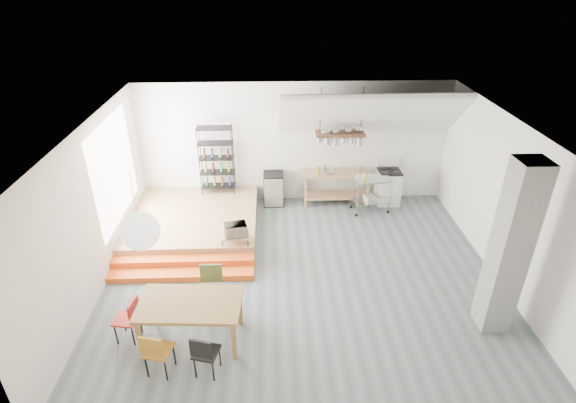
{
  "coord_description": "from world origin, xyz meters",
  "views": [
    {
      "loc": [
        -0.59,
        -7.48,
        5.8
      ],
      "look_at": [
        -0.26,
        0.8,
        1.34
      ],
      "focal_mm": 28.0,
      "sensor_mm": 36.0,
      "label": 1
    }
  ],
  "objects_px": {
    "mini_fridge": "(274,189)",
    "rolling_cart": "(371,190)",
    "dining_table": "(190,307)",
    "stove": "(388,186)"
  },
  "relations": [
    {
      "from": "dining_table",
      "to": "rolling_cart",
      "type": "distance_m",
      "value": 5.89
    },
    {
      "from": "dining_table",
      "to": "rolling_cart",
      "type": "height_order",
      "value": "rolling_cart"
    },
    {
      "from": "stove",
      "to": "dining_table",
      "type": "relative_size",
      "value": 0.67
    },
    {
      "from": "dining_table",
      "to": "rolling_cart",
      "type": "relative_size",
      "value": 1.73
    },
    {
      "from": "stove",
      "to": "mini_fridge",
      "type": "relative_size",
      "value": 1.34
    },
    {
      "from": "rolling_cart",
      "to": "mini_fridge",
      "type": "xyz_separation_m",
      "value": [
        -2.5,
        0.5,
        -0.17
      ]
    },
    {
      "from": "mini_fridge",
      "to": "rolling_cart",
      "type": "bearing_deg",
      "value": -11.31
    },
    {
      "from": "mini_fridge",
      "to": "dining_table",
      "type": "bearing_deg",
      "value": -106.38
    },
    {
      "from": "rolling_cart",
      "to": "stove",
      "type": "bearing_deg",
      "value": 30.11
    },
    {
      "from": "dining_table",
      "to": "mini_fridge",
      "type": "bearing_deg",
      "value": 76.93
    }
  ]
}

